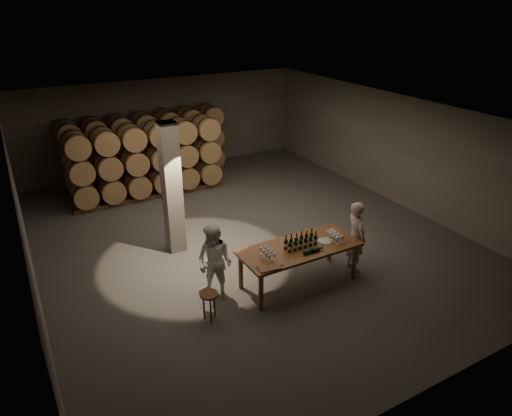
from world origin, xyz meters
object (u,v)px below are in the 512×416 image
plate (325,241)px  notebook_near (274,267)px  person_man (356,236)px  bottle_cluster (301,242)px  tasting_table (299,251)px  person_woman (215,262)px  stool (209,298)px

plate → notebook_near: notebook_near is taller
plate → person_man: (0.82, -0.06, -0.07)m
bottle_cluster → plate: (0.58, -0.07, -0.11)m
tasting_table → person_man: 1.43m
person_man → notebook_near: bearing=106.4°
tasting_table → person_man: person_man is taller
bottle_cluster → person_woman: 1.86m
tasting_table → plate: size_ratio=8.66×
tasting_table → plate: plate is taller
notebook_near → stool: 1.38m
person_man → person_woman: person_man is taller
person_woman → stool: bearing=-67.7°
tasting_table → plate: bearing=-7.2°
tasting_table → bottle_cluster: 0.22m
tasting_table → stool: 2.22m
person_man → person_woman: size_ratio=1.02×
notebook_near → stool: (-1.29, 0.25, -0.43)m
bottle_cluster → person_man: size_ratio=0.44×
tasting_table → stool: bearing=-174.6°
tasting_table → person_woman: (-1.77, 0.42, 0.03)m
stool → person_woman: person_woman is taller
plate → stool: bearing=-177.4°
notebook_near → person_man: bearing=16.5°
plate → notebook_near: (-1.50, -0.37, 0.01)m
tasting_table → notebook_near: 1.01m
tasting_table → person_woman: size_ratio=1.58×
plate → person_man: person_man is taller
notebook_near → stool: notebook_near is taller
stool → person_woman: bearing=56.6°
tasting_table → notebook_near: (-0.90, -0.45, 0.12)m
stool → bottle_cluster: bearing=5.1°
bottle_cluster → tasting_table: bearing=156.6°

